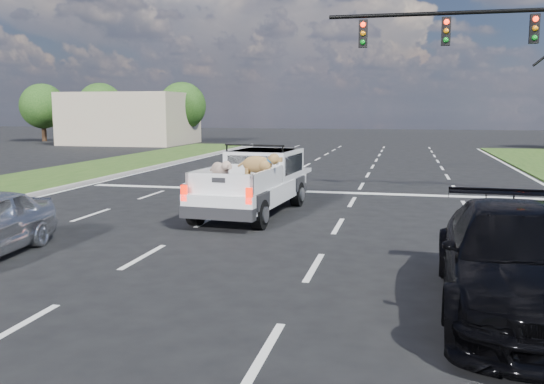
{
  "coord_description": "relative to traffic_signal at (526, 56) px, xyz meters",
  "views": [
    {
      "loc": [
        3.34,
        -10.47,
        2.95
      ],
      "look_at": [
        0.47,
        2.0,
        1.12
      ],
      "focal_mm": 38.0,
      "sensor_mm": 36.0,
      "label": 1
    }
  ],
  "objects": [
    {
      "name": "ground",
      "position": [
        -7.2,
        -10.5,
        -4.73
      ],
      "size": [
        160.0,
        160.0,
        0.0
      ],
      "primitive_type": "plane",
      "color": "black",
      "rests_on": "ground"
    },
    {
      "name": "road_markings",
      "position": [
        -7.2,
        -3.94,
        -4.72
      ],
      "size": [
        17.75,
        60.0,
        0.01
      ],
      "color": "silver",
      "rests_on": "ground"
    },
    {
      "name": "curb_left",
      "position": [
        -16.25,
        -4.5,
        -4.66
      ],
      "size": [
        0.15,
        60.0,
        0.14
      ],
      "primitive_type": "cube",
      "color": "#A09992",
      "rests_on": "ground"
    },
    {
      "name": "traffic_signal",
      "position": [
        0.0,
        0.0,
        0.0
      ],
      "size": [
        9.11,
        0.31,
        7.0
      ],
      "color": "black",
      "rests_on": "ground"
    },
    {
      "name": "building_left",
      "position": [
        -27.2,
        25.5,
        -2.53
      ],
      "size": [
        10.0,
        8.0,
        4.4
      ],
      "primitive_type": "cube",
      "color": "tan",
      "rests_on": "ground"
    },
    {
      "name": "tree_far_a",
      "position": [
        -37.2,
        27.5,
        -1.44
      ],
      "size": [
        4.2,
        4.2,
        5.4
      ],
      "color": "#332114",
      "rests_on": "ground"
    },
    {
      "name": "tree_far_b",
      "position": [
        -31.2,
        27.5,
        -1.44
      ],
      "size": [
        4.2,
        4.2,
        5.4
      ],
      "color": "#332114",
      "rests_on": "ground"
    },
    {
      "name": "tree_far_c",
      "position": [
        -23.2,
        27.5,
        -1.44
      ],
      "size": [
        4.2,
        4.2,
        5.4
      ],
      "color": "#332114",
      "rests_on": "ground"
    },
    {
      "name": "pickup_truck",
      "position": [
        -8.0,
        -5.17,
        -3.8
      ],
      "size": [
        2.32,
        5.42,
        1.98
      ],
      "rotation": [
        0.0,
        0.0,
        -0.07
      ],
      "color": "black",
      "rests_on": "ground"
    },
    {
      "name": "black_coupe",
      "position": [
        -2.2,
        -12.22,
        -3.95
      ],
      "size": [
        2.38,
        5.42,
        1.55
      ],
      "primitive_type": "imported",
      "rotation": [
        0.0,
        0.0,
        -0.04
      ],
      "color": "black",
      "rests_on": "ground"
    }
  ]
}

